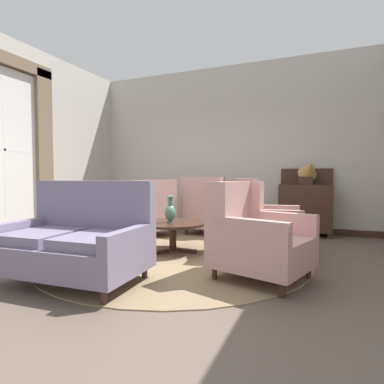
{
  "coord_description": "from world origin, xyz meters",
  "views": [
    {
      "loc": [
        1.84,
        -3.56,
        1.08
      ],
      "look_at": [
        0.05,
        0.8,
        0.86
      ],
      "focal_mm": 29.52,
      "sensor_mm": 36.0,
      "label": 1
    }
  ],
  "objects_px": {
    "armchair_foreground_right": "(255,238)",
    "coffee_table": "(173,227)",
    "porcelain_vase": "(170,211)",
    "armchair_near_window": "(150,213)",
    "armchair_far_left": "(206,210)",
    "armchair_back_corner": "(95,216)",
    "armchair_beside_settee": "(262,223)",
    "gramophone": "(309,171)",
    "sideboard": "(305,207)",
    "side_table": "(239,223)",
    "settee": "(75,242)"
  },
  "relations": [
    {
      "from": "porcelain_vase",
      "to": "armchair_near_window",
      "type": "distance_m",
      "value": 1.36
    },
    {
      "from": "coffee_table",
      "to": "armchair_far_left",
      "type": "xyz_separation_m",
      "value": [
        -0.03,
        1.5,
        0.09
      ]
    },
    {
      "from": "armchair_far_left",
      "to": "gramophone",
      "type": "distance_m",
      "value": 1.99
    },
    {
      "from": "armchair_beside_settee",
      "to": "armchair_foreground_right",
      "type": "relative_size",
      "value": 0.96
    },
    {
      "from": "porcelain_vase",
      "to": "gramophone",
      "type": "relative_size",
      "value": 0.72
    },
    {
      "from": "armchair_back_corner",
      "to": "armchair_beside_settee",
      "type": "bearing_deg",
      "value": 95.74
    },
    {
      "from": "armchair_far_left",
      "to": "armchair_beside_settee",
      "type": "relative_size",
      "value": 1.02
    },
    {
      "from": "armchair_near_window",
      "to": "armchair_far_left",
      "type": "height_order",
      "value": "armchair_far_left"
    },
    {
      "from": "gramophone",
      "to": "sideboard",
      "type": "bearing_deg",
      "value": 118.15
    },
    {
      "from": "porcelain_vase",
      "to": "armchair_near_window",
      "type": "height_order",
      "value": "armchair_near_window"
    },
    {
      "from": "coffee_table",
      "to": "armchair_near_window",
      "type": "relative_size",
      "value": 0.85
    },
    {
      "from": "porcelain_vase",
      "to": "armchair_beside_settee",
      "type": "bearing_deg",
      "value": 16.22
    },
    {
      "from": "armchair_near_window",
      "to": "coffee_table",
      "type": "bearing_deg",
      "value": 77.69
    },
    {
      "from": "coffee_table",
      "to": "armchair_far_left",
      "type": "height_order",
      "value": "armchair_far_left"
    },
    {
      "from": "settee",
      "to": "gramophone",
      "type": "bearing_deg",
      "value": 55.91
    },
    {
      "from": "side_table",
      "to": "armchair_far_left",
      "type": "bearing_deg",
      "value": 126.08
    },
    {
      "from": "coffee_table",
      "to": "armchair_near_window",
      "type": "height_order",
      "value": "armchair_near_window"
    },
    {
      "from": "porcelain_vase",
      "to": "armchair_beside_settee",
      "type": "relative_size",
      "value": 0.36
    },
    {
      "from": "sideboard",
      "to": "gramophone",
      "type": "distance_m",
      "value": 0.67
    },
    {
      "from": "settee",
      "to": "armchair_near_window",
      "type": "bearing_deg",
      "value": 99.3
    },
    {
      "from": "porcelain_vase",
      "to": "armchair_beside_settee",
      "type": "height_order",
      "value": "armchair_beside_settee"
    },
    {
      "from": "coffee_table",
      "to": "porcelain_vase",
      "type": "distance_m",
      "value": 0.24
    },
    {
      "from": "armchair_far_left",
      "to": "armchair_foreground_right",
      "type": "height_order",
      "value": "armchair_far_left"
    },
    {
      "from": "sideboard",
      "to": "armchair_foreground_right",
      "type": "bearing_deg",
      "value": -97.65
    },
    {
      "from": "coffee_table",
      "to": "porcelain_vase",
      "type": "bearing_deg",
      "value": -109.59
    },
    {
      "from": "armchair_foreground_right",
      "to": "sideboard",
      "type": "xyz_separation_m",
      "value": [
        0.38,
        2.8,
        0.11
      ]
    },
    {
      "from": "coffee_table",
      "to": "gramophone",
      "type": "xyz_separation_m",
      "value": [
        1.74,
        2.01,
        0.83
      ]
    },
    {
      "from": "porcelain_vase",
      "to": "armchair_far_left",
      "type": "height_order",
      "value": "armchair_far_left"
    },
    {
      "from": "armchair_near_window",
      "to": "gramophone",
      "type": "height_order",
      "value": "gramophone"
    },
    {
      "from": "armchair_back_corner",
      "to": "armchair_near_window",
      "type": "bearing_deg",
      "value": 144.15
    },
    {
      "from": "armchair_near_window",
      "to": "gramophone",
      "type": "xyz_separation_m",
      "value": [
        2.66,
        1.05,
        0.76
      ]
    },
    {
      "from": "side_table",
      "to": "sideboard",
      "type": "relative_size",
      "value": 0.6
    },
    {
      "from": "armchair_foreground_right",
      "to": "coffee_table",
      "type": "bearing_deg",
      "value": 79.14
    },
    {
      "from": "porcelain_vase",
      "to": "side_table",
      "type": "xyz_separation_m",
      "value": [
        0.93,
        0.25,
        -0.15
      ]
    },
    {
      "from": "settee",
      "to": "armchair_back_corner",
      "type": "bearing_deg",
      "value": 121.28
    },
    {
      "from": "settee",
      "to": "armchair_near_window",
      "type": "height_order",
      "value": "settee"
    },
    {
      "from": "armchair_back_corner",
      "to": "coffee_table",
      "type": "bearing_deg",
      "value": 86.15
    },
    {
      "from": "coffee_table",
      "to": "side_table",
      "type": "bearing_deg",
      "value": 12.25
    },
    {
      "from": "armchair_beside_settee",
      "to": "gramophone",
      "type": "bearing_deg",
      "value": -25.45
    },
    {
      "from": "armchair_far_left",
      "to": "armchair_back_corner",
      "type": "bearing_deg",
      "value": 44.72
    },
    {
      "from": "coffee_table",
      "to": "gramophone",
      "type": "bearing_deg",
      "value": 49.07
    },
    {
      "from": "armchair_beside_settee",
      "to": "armchair_far_left",
      "type": "bearing_deg",
      "value": 38.11
    },
    {
      "from": "settee",
      "to": "armchair_back_corner",
      "type": "distance_m",
      "value": 2.04
    },
    {
      "from": "armchair_beside_settee",
      "to": "armchair_foreground_right",
      "type": "height_order",
      "value": "armchair_beside_settee"
    },
    {
      "from": "porcelain_vase",
      "to": "armchair_foreground_right",
      "type": "xyz_separation_m",
      "value": [
        1.33,
        -0.65,
        -0.16
      ]
    },
    {
      "from": "porcelain_vase",
      "to": "settee",
      "type": "distance_m",
      "value": 1.51
    },
    {
      "from": "armchair_foreground_right",
      "to": "sideboard",
      "type": "bearing_deg",
      "value": 9.45
    },
    {
      "from": "coffee_table",
      "to": "armchair_far_left",
      "type": "distance_m",
      "value": 1.51
    },
    {
      "from": "armchair_foreground_right",
      "to": "armchair_back_corner",
      "type": "bearing_deg",
      "value": 89.76
    },
    {
      "from": "porcelain_vase",
      "to": "settee",
      "type": "relative_size",
      "value": 0.25
    }
  ]
}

